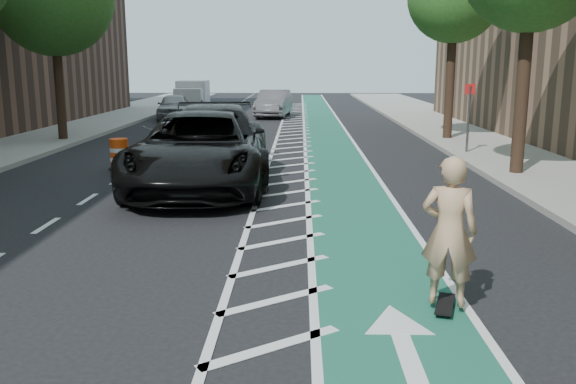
{
  "coord_description": "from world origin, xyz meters",
  "views": [
    {
      "loc": [
        1.81,
        -9.13,
        3.12
      ],
      "look_at": [
        1.62,
        0.51,
        1.1
      ],
      "focal_mm": 38.0,
      "sensor_mm": 36.0,
      "label": 1
    }
  ],
  "objects_px": {
    "skateboarder": "(449,231)",
    "suv_far": "(213,142)",
    "suv_near": "(200,151)",
    "barrel_a": "(119,155)"
  },
  "relations": [
    {
      "from": "skateboarder",
      "to": "suv_far",
      "type": "height_order",
      "value": "skateboarder"
    },
    {
      "from": "skateboarder",
      "to": "suv_near",
      "type": "height_order",
      "value": "skateboarder"
    },
    {
      "from": "suv_near",
      "to": "suv_far",
      "type": "relative_size",
      "value": 1.02
    },
    {
      "from": "suv_near",
      "to": "barrel_a",
      "type": "xyz_separation_m",
      "value": [
        -2.92,
        2.78,
        -0.53
      ]
    },
    {
      "from": "skateboarder",
      "to": "suv_near",
      "type": "xyz_separation_m",
      "value": [
        -4.44,
        7.9,
        -0.09
      ]
    },
    {
      "from": "skateboarder",
      "to": "suv_near",
      "type": "bearing_deg",
      "value": -43.25
    },
    {
      "from": "suv_near",
      "to": "suv_far",
      "type": "xyz_separation_m",
      "value": [
        0.13,
        1.5,
        0.02
      ]
    },
    {
      "from": "barrel_a",
      "to": "suv_far",
      "type": "bearing_deg",
      "value": -22.73
    },
    {
      "from": "skateboarder",
      "to": "barrel_a",
      "type": "distance_m",
      "value": 12.98
    },
    {
      "from": "skateboarder",
      "to": "suv_near",
      "type": "distance_m",
      "value": 9.06
    }
  ]
}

